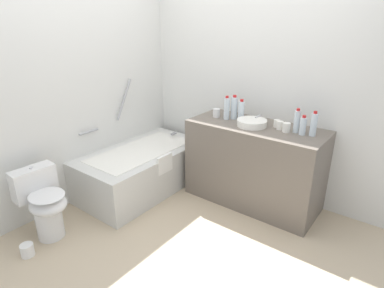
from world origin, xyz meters
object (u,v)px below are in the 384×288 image
drinking_glass_1 (286,127)px  water_bottle_4 (314,124)px  sink_basin (252,123)px  water_bottle_5 (227,108)px  sink_faucet (260,119)px  toilet (44,203)px  drinking_glass_3 (277,123)px  water_bottle_0 (234,108)px  toilet_paper_roll (27,250)px  bathtub (142,168)px  water_bottle_2 (241,110)px  water_bottle_1 (297,121)px  water_bottle_3 (303,126)px  drinking_glass_0 (216,113)px  drinking_glass_2 (280,125)px

drinking_glass_1 → water_bottle_4: bearing=-78.8°
sink_basin → drinking_glass_1: drinking_glass_1 is taller
water_bottle_5 → sink_faucet: bearing=-68.1°
toilet → drinking_glass_3: 2.33m
water_bottle_0 → drinking_glass_3: (0.01, -0.49, -0.08)m
toilet → toilet_paper_roll: toilet is taller
sink_basin → bathtub: bearing=113.1°
bathtub → water_bottle_2: (0.59, -0.95, 0.72)m
sink_faucet → drinking_glass_3: size_ratio=2.00×
water_bottle_4 → water_bottle_5: (-0.04, 0.91, 0.01)m
water_bottle_1 → drinking_glass_1: 0.11m
bathtub → water_bottle_1: size_ratio=6.32×
water_bottle_3 → water_bottle_4: water_bottle_4 is taller
toilet → bathtub: bearing=90.5°
toilet_paper_roll → water_bottle_1: bearing=-36.7°
bathtub → drinking_glass_0: (0.53, -0.67, 0.66)m
sink_basin → sink_faucet: 0.18m
toilet → water_bottle_3: 2.48m
water_bottle_3 → drinking_glass_2: size_ratio=2.22×
water_bottle_0 → drinking_glass_0: 0.21m
bathtub → drinking_glass_2: bearing=-68.6°
bathtub → water_bottle_0: bearing=-55.3°
water_bottle_5 → drinking_glass_2: 0.61m
sink_faucet → drinking_glass_3: (-0.06, -0.22, 0.00)m
bathtub → water_bottle_2: size_ratio=6.56×
toilet → sink_basin: size_ratio=2.18×
water_bottle_2 → drinking_glass_0: (-0.06, 0.27, -0.06)m
water_bottle_1 → water_bottle_4: same height
water_bottle_1 → water_bottle_4: (-0.00, -0.16, 0.00)m
sink_faucet → drinking_glass_2: 0.29m
toilet → water_bottle_0: (1.77, -0.92, 0.66)m
water_bottle_3 → water_bottle_4: bearing=-72.0°
toilet → drinking_glass_3: bearing=54.9°
water_bottle_5 → drinking_glass_3: bearing=-82.3°
water_bottle_0 → drinking_glass_3: bearing=-89.2°
sink_basin → water_bottle_5: size_ratio=1.18×
sink_basin → water_bottle_3: size_ratio=1.60×
water_bottle_5 → drinking_glass_3: 0.56m
water_bottle_0 → drinking_glass_3: size_ratio=3.43×
water_bottle_0 → water_bottle_3: 0.78m
water_bottle_3 → drinking_glass_1: (-0.02, 0.15, -0.04)m
sink_faucet → water_bottle_5: (-0.13, 0.33, 0.09)m
bathtub → toilet_paper_roll: 1.46m
toilet → water_bottle_4: bearing=47.6°
sink_faucet → water_bottle_3: size_ratio=0.80×
toilet_paper_roll → bathtub: bearing=2.5°
water_bottle_2 → drinking_glass_2: bearing=-95.5°
water_bottle_2 → drinking_glass_1: water_bottle_2 is taller
water_bottle_5 → drinking_glass_0: (0.01, 0.13, -0.07)m
toilet → water_bottle_1: (1.74, -1.62, 0.65)m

